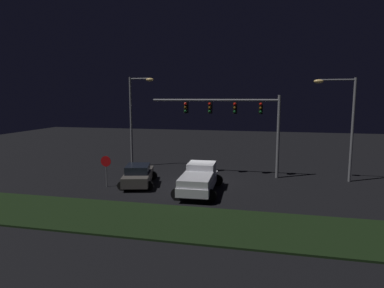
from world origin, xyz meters
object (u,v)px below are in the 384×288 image
at_px(pickup_truck, 199,177).
at_px(street_lamp_right, 344,116).
at_px(traffic_signal_gantry, 235,114).
at_px(stop_sign, 106,165).
at_px(street_lamp_left, 135,111).
at_px(car_sedan, 138,175).

distance_m(pickup_truck, street_lamp_right, 11.87).
height_order(traffic_signal_gantry, stop_sign, traffic_signal_gantry).
relative_size(pickup_truck, traffic_signal_gantry, 0.53).
bearing_deg(street_lamp_left, pickup_truck, -43.45).
bearing_deg(car_sedan, street_lamp_left, 9.10).
bearing_deg(street_lamp_right, street_lamp_left, 174.48).
distance_m(car_sedan, stop_sign, 2.39).
relative_size(street_lamp_left, street_lamp_right, 1.05).
distance_m(street_lamp_right, stop_sign, 17.77).
bearing_deg(car_sedan, traffic_signal_gantry, -69.76).
xyz_separation_m(pickup_truck, street_lamp_right, (9.88, 5.25, 3.95)).
xyz_separation_m(car_sedan, street_lamp_left, (-2.61, 6.11, 4.35)).
xyz_separation_m(street_lamp_left, stop_sign, (0.60, -7.11, -3.52)).
height_order(car_sedan, traffic_signal_gantry, traffic_signal_gantry).
height_order(car_sedan, street_lamp_right, street_lamp_right).
distance_m(traffic_signal_gantry, street_lamp_right, 8.04).
bearing_deg(car_sedan, street_lamp_right, -87.06).
xyz_separation_m(traffic_signal_gantry, street_lamp_left, (-9.14, 1.66, 0.06)).
xyz_separation_m(pickup_truck, traffic_signal_gantry, (1.84, 5.25, 4.03)).
xyz_separation_m(pickup_truck, street_lamp_left, (-7.29, 6.91, 4.09)).
relative_size(street_lamp_left, stop_sign, 3.64).
relative_size(street_lamp_right, stop_sign, 3.48).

